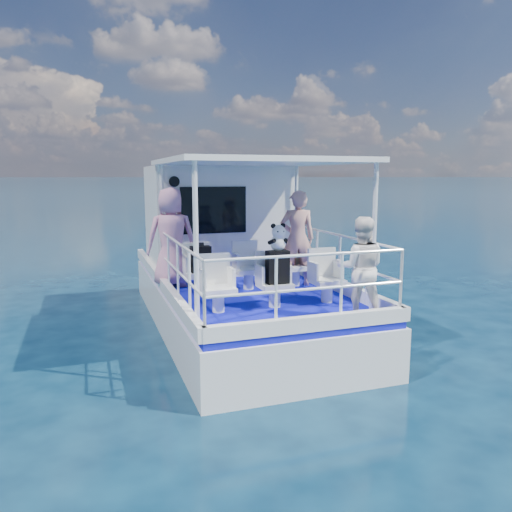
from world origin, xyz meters
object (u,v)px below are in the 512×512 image
at_px(passenger_port_fwd, 171,237).
at_px(passenger_stbd_aft, 361,268).
at_px(backpack_center, 277,267).
at_px(panda, 278,237).

distance_m(passenger_port_fwd, passenger_stbd_aft, 3.64).
xyz_separation_m(passenger_port_fwd, backpack_center, (1.27, -2.01, -0.27)).
bearing_deg(passenger_stbd_aft, panda, -19.96).
height_order(backpack_center, panda, panda).
bearing_deg(backpack_center, passenger_port_fwd, 122.28).
xyz_separation_m(passenger_stbd_aft, backpack_center, (-0.90, 0.90, -0.09)).
height_order(passenger_port_fwd, passenger_stbd_aft, passenger_port_fwd).
bearing_deg(backpack_center, passenger_stbd_aft, -44.82).
relative_size(passenger_port_fwd, panda, 4.43).
bearing_deg(panda, backpack_center, -120.24).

